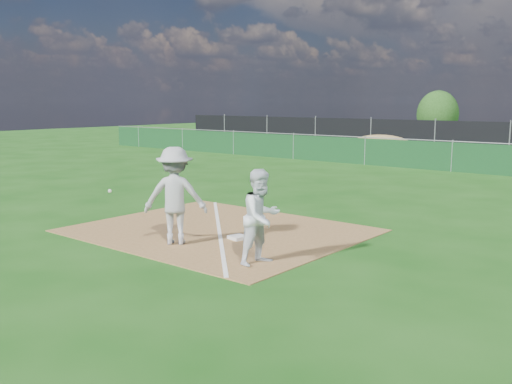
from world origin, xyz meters
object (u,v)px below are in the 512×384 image
car_left (415,133)px  tree_left (438,114)px  first_base (238,237)px  runner (261,217)px  play_at_first (175,196)px

car_left → tree_left: bearing=31.0°
car_left → tree_left: tree_left is taller
first_base → runner: size_ratio=0.19×
play_at_first → car_left: (-7.25, 27.81, -0.19)m
first_base → runner: runner is taller
first_base → car_left: car_left is taller
runner → tree_left: size_ratio=0.47×
runner → car_left: 29.39m
first_base → runner: bearing=-35.7°
runner → tree_left: 36.02m
tree_left → play_at_first: bearing=-76.2°
first_base → tree_left: size_ratio=0.09×
play_at_first → tree_left: bearing=103.8°
runner → tree_left: bearing=24.2°
first_base → play_at_first: 1.61m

